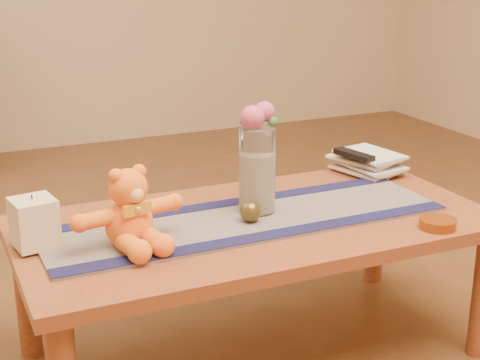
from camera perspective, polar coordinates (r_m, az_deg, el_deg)
name	(u,v)px	position (r m, az deg, el deg)	size (l,w,h in m)	color
floor	(254,352)	(2.35, 1.14, -13.40)	(5.50, 5.50, 0.00)	#533117
coffee_table_top	(255,226)	(2.16, 1.21, -3.62)	(1.40, 0.70, 0.04)	brown
table_leg_bl	(27,294)	(2.35, -16.43, -8.57)	(0.07, 0.07, 0.41)	brown
table_leg_br	(375,230)	(2.78, 10.59, -3.88)	(0.07, 0.07, 0.41)	brown
persian_runner	(246,220)	(2.14, 0.45, -3.15)	(1.20, 0.35, 0.01)	#1C1741
runner_border_near	(268,235)	(2.02, 2.21, -4.36)	(1.20, 0.06, 0.00)	#13133A
runner_border_far	(226,203)	(2.26, -1.12, -1.83)	(1.20, 0.06, 0.00)	#13133A
teddy_bear	(128,208)	(1.95, -8.76, -2.19)	(0.30, 0.25, 0.21)	orange
pillar_candle	(34,222)	(2.01, -15.87, -3.23)	(0.11, 0.11, 0.13)	beige
candle_wick	(32,197)	(1.98, -16.05, -1.29)	(0.00, 0.00, 0.01)	black
glass_vase	(257,170)	(2.16, 1.35, 0.79)	(0.11, 0.11, 0.26)	silver
potpourri_fill	(257,183)	(2.17, 1.34, -0.20)	(0.09, 0.09, 0.18)	beige
rose_left	(253,117)	(2.10, 1.00, 4.96)	(0.07, 0.07, 0.07)	#C5456C
rose_right	(264,111)	(2.13, 1.93, 5.41)	(0.06, 0.06, 0.06)	#C5456C
blue_flower_back	(255,115)	(2.15, 1.22, 5.09)	(0.04, 0.04, 0.04)	#4B68A4
blue_flower_side	(245,120)	(2.12, 0.41, 4.70)	(0.04, 0.04, 0.04)	#4B68A4
leaf_sprig	(273,122)	(2.12, 2.59, 4.60)	(0.03, 0.03, 0.03)	#33662D
bronze_ball	(250,211)	(2.11, 0.83, -2.47)	(0.06, 0.06, 0.06)	#4E401A
book_bottom	(351,174)	(2.57, 8.71, 0.44)	(0.17, 0.22, 0.02)	beige
book_lower	(353,169)	(2.56, 8.87, 0.84)	(0.16, 0.22, 0.02)	beige
book_upper	(349,164)	(2.56, 8.60, 1.24)	(0.17, 0.22, 0.02)	beige
book_top	(353,159)	(2.55, 8.86, 1.66)	(0.16, 0.22, 0.02)	beige
tv_remote	(354,155)	(2.54, 8.94, 1.99)	(0.04, 0.16, 0.02)	black
amber_dish	(438,223)	(2.16, 15.27, -3.32)	(0.11, 0.11, 0.03)	#BF5914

